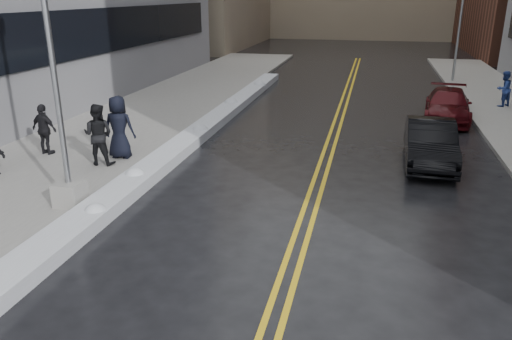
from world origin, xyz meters
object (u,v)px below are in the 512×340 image
Objects in this scene: lamppost at (59,111)px; pedestrian_d at (45,129)px; pedestrian_c at (119,127)px; pedestrian_east at (504,89)px; pedestrian_b at (98,134)px; traffic_signal at (460,25)px; car_black at (430,143)px; car_maroon at (448,105)px.

pedestrian_d is at bearing 131.24° from lamppost.
lamppost is at bearing 96.22° from pedestrian_c.
pedestrian_c is at bearing 0.99° from pedestrian_east.
pedestrian_b is 1.16× the size of pedestrian_east.
pedestrian_east is at bearing -133.97° from pedestrian_d.
traffic_signal is 1.44× the size of car_black.
pedestrian_east is 9.89m from car_black.
pedestrian_east is 0.37× the size of car_maroon.
pedestrian_b reaches higher than pedestrian_d.
lamppost is 3.82× the size of pedestrian_c.
lamppost is 19.80m from pedestrian_east.
car_maroon is at bearing 49.49° from lamppost.
pedestrian_b is at bearing 106.28° from lamppost.
pedestrian_b is 14.35m from car_maroon.
traffic_signal is 23.85m from pedestrian_d.
pedestrian_d is 1.01× the size of pedestrian_east.
pedestrian_c is at bearing -116.49° from pedestrian_b.
car_black is (9.89, 2.76, -0.40)m from pedestrian_b.
traffic_signal is 1.35× the size of car_maroon.
pedestrian_c is (-0.58, 3.77, -1.39)m from lamppost.
pedestrian_c is 1.21× the size of pedestrian_d.
pedestrian_c is at bearing -124.17° from traffic_signal.
lamppost is 10.86m from car_black.
car_maroon is at bearing -136.56° from pedestrian_d.
traffic_signal is (11.80, 22.00, 0.87)m from lamppost.
pedestrian_d is at bearing 2.23° from pedestrian_c.
traffic_signal reaches higher than car_black.
pedestrian_b is 0.42× the size of car_maroon.
pedestrian_c is at bearing 98.73° from lamppost.
car_maroon is at bearing 7.33° from pedestrian_east.
pedestrian_d is (-3.12, 3.56, -1.56)m from lamppost.
car_black is (9.58, 2.02, -0.46)m from pedestrian_c.
traffic_signal is 22.94m from pedestrian_b.
lamppost reaches higher than pedestrian_d.
pedestrian_b is at bearing 65.18° from pedestrian_c.
pedestrian_east is at bearing -143.87° from pedestrian_b.
pedestrian_d is 0.37× the size of car_maroon.
car_black is (-4.02, -9.03, -0.28)m from pedestrian_east.
lamppost is 1.71× the size of car_maroon.
pedestrian_d is 19.69m from pedestrian_east.
car_maroon is (-2.75, -2.79, -0.32)m from pedestrian_east.
traffic_signal is 16.67m from car_black.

